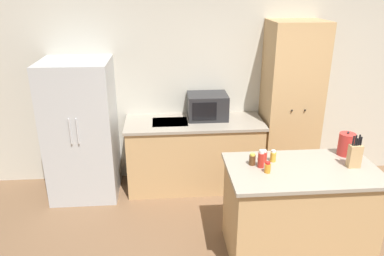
% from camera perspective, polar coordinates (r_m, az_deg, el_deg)
% --- Properties ---
extents(wall_back, '(7.20, 0.06, 2.60)m').
position_cam_1_polar(wall_back, '(5.06, 9.27, 6.80)').
color(wall_back, beige).
rests_on(wall_back, ground_plane).
extents(refrigerator, '(0.80, 0.77, 1.72)m').
position_cam_1_polar(refrigerator, '(4.78, -16.46, -0.29)').
color(refrigerator, '#B7BABC').
rests_on(refrigerator, ground_plane).
extents(back_counter, '(1.74, 0.68, 0.91)m').
position_cam_1_polar(back_counter, '(4.89, 0.33, -3.94)').
color(back_counter, tan).
rests_on(back_counter, ground_plane).
extents(pantry_cabinet, '(0.67, 0.58, 2.13)m').
position_cam_1_polar(pantry_cabinet, '(4.96, 14.75, 3.24)').
color(pantry_cabinet, tan).
rests_on(pantry_cabinet, ground_plane).
extents(kitchen_island, '(1.41, 0.80, 0.94)m').
position_cam_1_polar(kitchen_island, '(3.89, 15.83, -12.01)').
color(kitchen_island, tan).
rests_on(kitchen_island, ground_plane).
extents(microwave, '(0.50, 0.40, 0.32)m').
position_cam_1_polar(microwave, '(4.78, 2.35, 3.33)').
color(microwave, '#232326').
rests_on(microwave, back_counter).
extents(knife_block, '(0.12, 0.07, 0.33)m').
position_cam_1_polar(knife_block, '(3.79, 23.55, -3.83)').
color(knife_block, tan).
rests_on(knife_block, kitchen_island).
extents(spice_bottle_tall_dark, '(0.06, 0.06, 0.12)m').
position_cam_1_polar(spice_bottle_tall_dark, '(3.69, 12.26, -4.22)').
color(spice_bottle_tall_dark, gold).
rests_on(spice_bottle_tall_dark, kitchen_island).
extents(spice_bottle_short_red, '(0.06, 0.06, 0.17)m').
position_cam_1_polar(spice_bottle_short_red, '(3.55, 10.50, -4.70)').
color(spice_bottle_short_red, '#B2281E').
rests_on(spice_bottle_short_red, kitchen_island).
extents(spice_bottle_amber_oil, '(0.06, 0.06, 0.10)m').
position_cam_1_polar(spice_bottle_amber_oil, '(3.48, 11.44, -5.93)').
color(spice_bottle_amber_oil, orange).
rests_on(spice_bottle_amber_oil, kitchen_island).
extents(spice_bottle_green_herb, '(0.06, 0.06, 0.12)m').
position_cam_1_polar(spice_bottle_green_herb, '(3.59, 9.17, -4.75)').
color(spice_bottle_green_herb, '#563319').
rests_on(spice_bottle_green_herb, kitchen_island).
extents(spice_bottle_pale_salt, '(0.06, 0.06, 0.12)m').
position_cam_1_polar(spice_bottle_pale_salt, '(3.67, 10.90, -4.25)').
color(spice_bottle_pale_salt, '#B2281E').
rests_on(spice_bottle_pale_salt, kitchen_island).
extents(kettle, '(0.16, 0.16, 0.25)m').
position_cam_1_polar(kettle, '(4.03, 22.46, -2.29)').
color(kettle, '#B72D28').
rests_on(kettle, kitchen_island).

